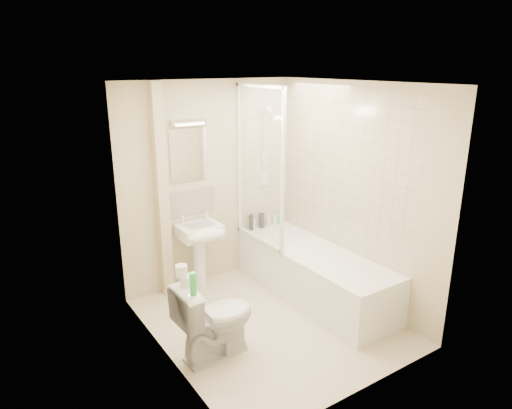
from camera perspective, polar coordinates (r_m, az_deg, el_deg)
floor at (r=4.88m, az=1.72°, el=-14.47°), size 2.50×2.50×0.00m
wall_back at (r=5.39m, az=-5.83°, el=2.51°), size 2.20×0.02×2.40m
wall_left at (r=3.87m, az=-11.58°, el=-3.76°), size 0.02×2.50×2.40m
wall_right at (r=5.06m, az=12.09°, el=1.21°), size 0.02×2.50×2.40m
ceiling at (r=4.15m, az=2.02°, el=14.96°), size 2.20×2.50×0.02m
tile_back at (r=5.71m, az=0.85°, el=5.74°), size 0.70×0.01×1.75m
tile_right at (r=5.13m, az=10.57°, el=4.13°), size 0.01×2.10×1.75m
pipe_boxing at (r=5.09m, az=-11.69°, el=1.35°), size 0.12×0.12×2.40m
splashback at (r=5.32m, az=-8.13°, el=0.33°), size 0.60×0.02×0.30m
mirror at (r=5.19m, az=-8.38°, el=6.14°), size 0.46×0.01×0.60m
strip_light at (r=5.11m, az=-8.45°, el=10.17°), size 0.42×0.07×0.07m
bathtub at (r=5.29m, az=7.21°, el=-8.38°), size 0.70×2.10×0.55m
shower_screen at (r=5.16m, az=0.39°, el=4.77°), size 0.04×0.92×1.80m
shower_fixture at (r=5.65m, az=1.10°, el=6.87°), size 0.10×0.16×0.99m
pedestal_sink at (r=5.26m, az=-6.88°, el=-4.32°), size 0.47×0.45×0.92m
bottle_black_a at (r=5.73m, az=-0.61°, el=-2.23°), size 0.06×0.06×0.20m
bottle_white_a at (r=5.77m, az=-0.26°, el=-2.47°), size 0.05×0.05×0.14m
bottle_black_b at (r=5.82m, az=0.68°, el=-2.00°), size 0.07×0.07×0.19m
bottle_blue at (r=5.84m, az=0.81°, el=-2.25°), size 0.06×0.06×0.13m
bottle_cream at (r=5.88m, az=1.57°, el=-2.02°), size 0.05×0.05×0.14m
bottle_white_b at (r=5.94m, az=2.40°, el=-1.93°), size 0.06×0.06×0.13m
bottle_green at (r=5.98m, az=2.79°, el=-2.00°), size 0.07×0.07×0.09m
toilet at (r=4.24m, az=-5.10°, el=-13.99°), size 0.48×0.77×0.74m
toilet_roll_lower at (r=3.99m, az=-8.70°, el=-9.40°), size 0.10×0.10×0.09m
toilet_roll_upper at (r=3.96m, az=-9.31°, el=-8.16°), size 0.10×0.10×0.10m
green_bottle at (r=3.82m, az=-7.88°, el=-9.80°), size 0.06×0.06×0.20m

